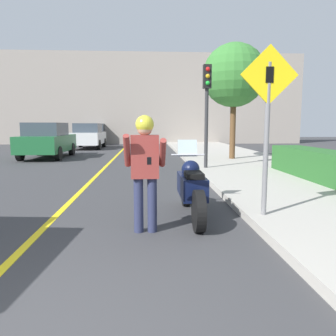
{
  "coord_description": "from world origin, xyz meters",
  "views": [
    {
      "loc": [
        1.01,
        -1.92,
        1.58
      ],
      "look_at": [
        1.36,
        3.75,
        0.83
      ],
      "focal_mm": 35.0,
      "sensor_mm": 36.0,
      "label": 1
    }
  ],
  "objects_px": {
    "motorcycle": "(192,188)",
    "parked_car_green": "(47,140)",
    "crossing_sign": "(268,115)",
    "parked_car_white": "(89,136)",
    "person_biker": "(145,162)",
    "traffic_light": "(207,96)",
    "parked_car_black": "(96,134)",
    "street_tree": "(234,76)"
  },
  "relations": [
    {
      "from": "crossing_sign",
      "to": "parked_car_white",
      "type": "bearing_deg",
      "value": 108.61
    },
    {
      "from": "motorcycle",
      "to": "parked_car_white",
      "type": "xyz_separation_m",
      "value": [
        -4.71,
        16.84,
        0.35
      ]
    },
    {
      "from": "traffic_light",
      "to": "street_tree",
      "type": "bearing_deg",
      "value": 60.52
    },
    {
      "from": "parked_car_white",
      "to": "person_biker",
      "type": "bearing_deg",
      "value": -77.45
    },
    {
      "from": "person_biker",
      "to": "parked_car_green",
      "type": "distance_m",
      "value": 12.25
    },
    {
      "from": "crossing_sign",
      "to": "parked_car_green",
      "type": "xyz_separation_m",
      "value": [
        -6.65,
        10.96,
        -0.88
      ]
    },
    {
      "from": "traffic_light",
      "to": "parked_car_black",
      "type": "xyz_separation_m",
      "value": [
        -6.29,
        16.75,
        -1.65
      ]
    },
    {
      "from": "motorcycle",
      "to": "street_tree",
      "type": "relative_size",
      "value": 0.47
    },
    {
      "from": "parked_car_black",
      "to": "crossing_sign",
      "type": "bearing_deg",
      "value": -74.68
    },
    {
      "from": "street_tree",
      "to": "parked_car_white",
      "type": "height_order",
      "value": "street_tree"
    },
    {
      "from": "motorcycle",
      "to": "parked_car_green",
      "type": "height_order",
      "value": "parked_car_green"
    },
    {
      "from": "motorcycle",
      "to": "crossing_sign",
      "type": "height_order",
      "value": "crossing_sign"
    },
    {
      "from": "motorcycle",
      "to": "person_biker",
      "type": "relative_size",
      "value": 1.31
    },
    {
      "from": "parked_car_white",
      "to": "motorcycle",
      "type": "bearing_deg",
      "value": -74.39
    },
    {
      "from": "person_biker",
      "to": "parked_car_white",
      "type": "height_order",
      "value": "person_biker"
    },
    {
      "from": "person_biker",
      "to": "crossing_sign",
      "type": "relative_size",
      "value": 0.65
    },
    {
      "from": "crossing_sign",
      "to": "parked_car_black",
      "type": "xyz_separation_m",
      "value": [
        -6.19,
        22.61,
        -0.88
      ]
    },
    {
      "from": "street_tree",
      "to": "parked_car_black",
      "type": "bearing_deg",
      "value": 119.91
    },
    {
      "from": "motorcycle",
      "to": "parked_car_green",
      "type": "distance_m",
      "value": 11.89
    },
    {
      "from": "street_tree",
      "to": "person_biker",
      "type": "bearing_deg",
      "value": -111.84
    },
    {
      "from": "motorcycle",
      "to": "traffic_light",
      "type": "height_order",
      "value": "traffic_light"
    },
    {
      "from": "street_tree",
      "to": "parked_car_green",
      "type": "xyz_separation_m",
      "value": [
        -8.41,
        2.17,
        -2.75
      ]
    },
    {
      "from": "street_tree",
      "to": "parked_car_green",
      "type": "relative_size",
      "value": 1.14
    },
    {
      "from": "crossing_sign",
      "to": "parked_car_green",
      "type": "relative_size",
      "value": 0.63
    },
    {
      "from": "motorcycle",
      "to": "street_tree",
      "type": "xyz_separation_m",
      "value": [
        2.87,
        8.35,
        3.1
      ]
    },
    {
      "from": "parked_car_black",
      "to": "motorcycle",
      "type": "bearing_deg",
      "value": -77.1
    },
    {
      "from": "traffic_light",
      "to": "parked_car_black",
      "type": "relative_size",
      "value": 0.81
    },
    {
      "from": "motorcycle",
      "to": "person_biker",
      "type": "bearing_deg",
      "value": -135.43
    },
    {
      "from": "crossing_sign",
      "to": "traffic_light",
      "type": "distance_m",
      "value": 5.91
    },
    {
      "from": "motorcycle",
      "to": "traffic_light",
      "type": "xyz_separation_m",
      "value": [
        1.21,
        5.41,
        2.0
      ]
    },
    {
      "from": "motorcycle",
      "to": "traffic_light",
      "type": "bearing_deg",
      "value": 77.37
    },
    {
      "from": "motorcycle",
      "to": "parked_car_black",
      "type": "bearing_deg",
      "value": 102.9
    },
    {
      "from": "motorcycle",
      "to": "crossing_sign",
      "type": "bearing_deg",
      "value": -21.89
    },
    {
      "from": "traffic_light",
      "to": "parked_car_black",
      "type": "bearing_deg",
      "value": 110.59
    },
    {
      "from": "parked_car_white",
      "to": "street_tree",
      "type": "bearing_deg",
      "value": -48.27
    },
    {
      "from": "motorcycle",
      "to": "crossing_sign",
      "type": "xyz_separation_m",
      "value": [
        1.11,
        -0.45,
        1.23
      ]
    },
    {
      "from": "street_tree",
      "to": "parked_car_black",
      "type": "height_order",
      "value": "street_tree"
    },
    {
      "from": "street_tree",
      "to": "motorcycle",
      "type": "bearing_deg",
      "value": -108.98
    },
    {
      "from": "motorcycle",
      "to": "person_biker",
      "type": "distance_m",
      "value": 1.23
    },
    {
      "from": "parked_car_white",
      "to": "parked_car_green",
      "type": "bearing_deg",
      "value": -97.52
    },
    {
      "from": "traffic_light",
      "to": "motorcycle",
      "type": "bearing_deg",
      "value": -102.63
    },
    {
      "from": "person_biker",
      "to": "parked_car_white",
      "type": "xyz_separation_m",
      "value": [
        -3.92,
        17.61,
        -0.19
      ]
    }
  ]
}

